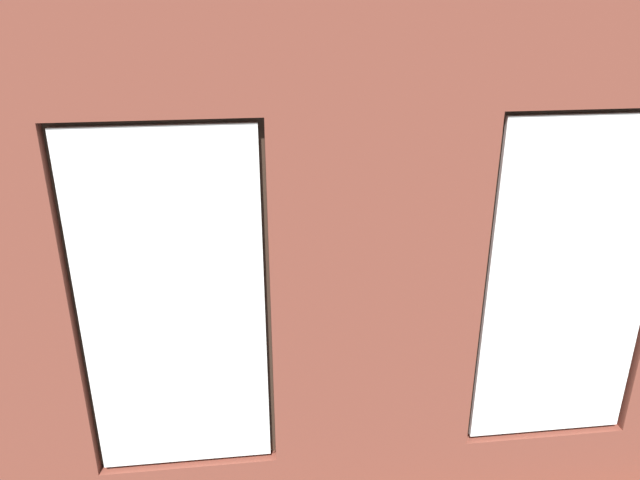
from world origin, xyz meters
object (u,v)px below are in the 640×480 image
(table_plant_small, at_px, (288,278))
(remote_gray, at_px, (263,301))
(cup_ceramic, at_px, (321,294))
(potted_plant_mid_room_small, at_px, (379,250))
(media_console, at_px, (16,314))
(couch_by_window, at_px, (376,410))
(tv_flatscreen, at_px, (3,252))
(candle_jar, at_px, (308,288))
(potted_plant_foreground_right, at_px, (87,206))
(potted_plant_by_left_couch, at_px, (484,241))
(papasan_chair, at_px, (279,212))
(coffee_table, at_px, (308,297))
(remote_black, at_px, (346,282))
(couch_left, at_px, (569,280))

(table_plant_small, height_order, remote_gray, table_plant_small)
(cup_ceramic, relative_size, potted_plant_mid_room_small, 0.19)
(remote_gray, distance_m, media_console, 2.38)
(couch_by_window, distance_m, tv_flatscreen, 3.67)
(candle_jar, bearing_deg, tv_flatscreen, -6.66)
(potted_plant_foreground_right, bearing_deg, potted_plant_by_left_couch, 171.73)
(candle_jar, height_order, papasan_chair, papasan_chair)
(cup_ceramic, xyz_separation_m, potted_plant_foreground_right, (2.56, -2.32, 0.14))
(couch_by_window, xyz_separation_m, candle_jar, (0.32, -1.61, 0.17))
(remote_gray, bearing_deg, couch_by_window, -64.46)
(couch_by_window, bearing_deg, papasan_chair, -82.96)
(coffee_table, distance_m, tv_flatscreen, 2.81)
(couch_by_window, height_order, coffee_table, couch_by_window)
(remote_black, bearing_deg, potted_plant_foreground_right, 60.45)
(candle_jar, bearing_deg, couch_by_window, 101.36)
(couch_left, height_order, remote_black, couch_left)
(potted_plant_mid_room_small, bearing_deg, coffee_table, 51.91)
(couch_left, height_order, table_plant_small, couch_left)
(couch_by_window, height_order, couch_left, same)
(remote_black, relative_size, potted_plant_by_left_couch, 0.49)
(papasan_chair, relative_size, potted_plant_mid_room_small, 2.56)
(coffee_table, relative_size, remote_gray, 8.30)
(couch_left, relative_size, coffee_table, 1.28)
(remote_black, distance_m, potted_plant_by_left_couch, 2.34)
(couch_left, distance_m, tv_flatscreen, 5.47)
(couch_by_window, height_order, table_plant_small, couch_by_window)
(coffee_table, relative_size, papasan_chair, 1.19)
(couch_left, height_order, potted_plant_foreground_right, potted_plant_foreground_right)
(cup_ceramic, height_order, potted_plant_mid_room_small, cup_ceramic)
(media_console, height_order, potted_plant_foreground_right, potted_plant_foreground_right)
(cup_ceramic, distance_m, tv_flatscreen, 2.92)
(couch_by_window, relative_size, remote_gray, 11.59)
(candle_jar, height_order, remote_gray, candle_jar)
(candle_jar, xyz_separation_m, papasan_chair, (0.14, -2.16, -0.04))
(remote_gray, xyz_separation_m, papasan_chair, (-0.28, -2.29, -0.01))
(potted_plant_by_left_couch, bearing_deg, papasan_chair, -15.22)
(table_plant_small, bearing_deg, couch_by_window, 106.22)
(table_plant_small, bearing_deg, cup_ceramic, 139.54)
(remote_black, bearing_deg, remote_gray, 115.35)
(remote_gray, bearing_deg, coffee_table, 15.93)
(table_plant_small, xyz_separation_m, potted_plant_foreground_right, (2.28, -2.08, 0.08))
(candle_jar, height_order, remote_black, candle_jar)
(media_console, bearing_deg, cup_ceramic, 171.06)
(couch_left, xyz_separation_m, potted_plant_by_left_couch, (0.40, -1.32, -0.10))
(couch_left, distance_m, coffee_table, 2.70)
(papasan_chair, bearing_deg, potted_plant_foreground_right, -0.67)
(couch_by_window, bearing_deg, remote_gray, -63.16)
(potted_plant_foreground_right, bearing_deg, media_console, 80.87)
(remote_black, bearing_deg, tv_flatscreen, 92.97)
(coffee_table, relative_size, potted_plant_by_left_couch, 4.03)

